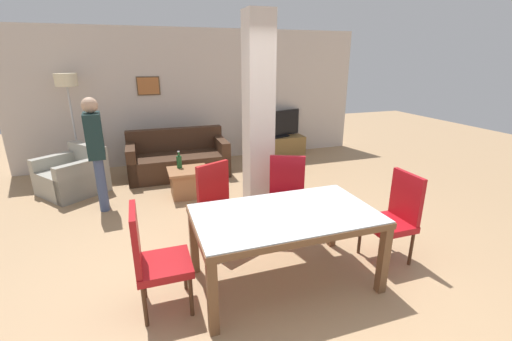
{
  "coord_description": "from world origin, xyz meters",
  "views": [
    {
      "loc": [
        -1.22,
        -2.68,
        2.15
      ],
      "look_at": [
        0.0,
        0.85,
        0.9
      ],
      "focal_mm": 24.0,
      "sensor_mm": 36.0,
      "label": 1
    }
  ],
  "objects_px": {
    "sofa": "(178,160)",
    "coffee_table": "(189,182)",
    "tv_stand": "(279,146)",
    "dining_chair_head_right": "(395,214)",
    "floor_lamp": "(68,90)",
    "tv_screen": "(280,124)",
    "dining_table": "(285,226)",
    "bottle": "(179,161)",
    "dining_chair_head_left": "(153,257)",
    "dining_chair_far_left": "(220,203)",
    "standing_person": "(96,147)",
    "dining_chair_far_right": "(287,194)",
    "armchair": "(74,176)"
  },
  "relations": [
    {
      "from": "dining_table",
      "to": "tv_screen",
      "type": "distance_m",
      "value": 4.66
    },
    {
      "from": "tv_stand",
      "to": "standing_person",
      "type": "bearing_deg",
      "value": -152.75
    },
    {
      "from": "coffee_table",
      "to": "tv_screen",
      "type": "bearing_deg",
      "value": 37.06
    },
    {
      "from": "dining_chair_far_right",
      "to": "standing_person",
      "type": "relative_size",
      "value": 0.6
    },
    {
      "from": "bottle",
      "to": "tv_screen",
      "type": "relative_size",
      "value": 0.26
    },
    {
      "from": "sofa",
      "to": "dining_chair_far_left",
      "type": "bearing_deg",
      "value": 93.5
    },
    {
      "from": "floor_lamp",
      "to": "dining_chair_far_left",
      "type": "bearing_deg",
      "value": -59.78
    },
    {
      "from": "dining_table",
      "to": "sofa",
      "type": "xyz_separation_m",
      "value": [
        -0.59,
        3.66,
        -0.32
      ]
    },
    {
      "from": "dining_chair_far_left",
      "to": "bottle",
      "type": "relative_size",
      "value": 3.56
    },
    {
      "from": "dining_chair_far_left",
      "to": "tv_screen",
      "type": "relative_size",
      "value": 0.94
    },
    {
      "from": "dining_chair_far_right",
      "to": "floor_lamp",
      "type": "xyz_separation_m",
      "value": [
        -2.77,
        3.31,
        1.07
      ]
    },
    {
      "from": "tv_stand",
      "to": "tv_screen",
      "type": "distance_m",
      "value": 0.5
    },
    {
      "from": "bottle",
      "to": "floor_lamp",
      "type": "distance_m",
      "value": 2.5
    },
    {
      "from": "coffee_table",
      "to": "bottle",
      "type": "bearing_deg",
      "value": 130.38
    },
    {
      "from": "dining_chair_far_left",
      "to": "armchair",
      "type": "xyz_separation_m",
      "value": [
        -1.91,
        2.41,
        -0.26
      ]
    },
    {
      "from": "dining_table",
      "to": "dining_chair_head_left",
      "type": "xyz_separation_m",
      "value": [
        -1.22,
        0.0,
        -0.08
      ]
    },
    {
      "from": "tv_stand",
      "to": "dining_chair_head_right",
      "type": "bearing_deg",
      "value": -96.16
    },
    {
      "from": "sofa",
      "to": "armchair",
      "type": "height_order",
      "value": "sofa"
    },
    {
      "from": "bottle",
      "to": "armchair",
      "type": "bearing_deg",
      "value": 159.31
    },
    {
      "from": "coffee_table",
      "to": "tv_stand",
      "type": "xyz_separation_m",
      "value": [
        2.32,
        1.75,
        -0.02
      ]
    },
    {
      "from": "dining_table",
      "to": "floor_lamp",
      "type": "distance_m",
      "value": 4.93
    },
    {
      "from": "standing_person",
      "to": "dining_chair_head_right",
      "type": "bearing_deg",
      "value": 47.28
    },
    {
      "from": "dining_chair_far_left",
      "to": "floor_lamp",
      "type": "height_order",
      "value": "floor_lamp"
    },
    {
      "from": "sofa",
      "to": "armchair",
      "type": "xyz_separation_m",
      "value": [
        -1.74,
        -0.33,
        -0.02
      ]
    },
    {
      "from": "dining_chair_far_right",
      "to": "armchair",
      "type": "relative_size",
      "value": 0.82
    },
    {
      "from": "armchair",
      "to": "dining_chair_head_right",
      "type": "bearing_deg",
      "value": -169.47
    },
    {
      "from": "sofa",
      "to": "standing_person",
      "type": "bearing_deg",
      "value": 43.8
    },
    {
      "from": "dining_chair_far_left",
      "to": "tv_screen",
      "type": "distance_m",
      "value": 4.05
    },
    {
      "from": "sofa",
      "to": "floor_lamp",
      "type": "xyz_separation_m",
      "value": [
        -1.76,
        0.57,
        1.31
      ]
    },
    {
      "from": "sofa",
      "to": "tv_screen",
      "type": "bearing_deg",
      "value": -164.31
    },
    {
      "from": "sofa",
      "to": "coffee_table",
      "type": "height_order",
      "value": "sofa"
    },
    {
      "from": "dining_chair_far_left",
      "to": "bottle",
      "type": "bearing_deg",
      "value": -106.88
    },
    {
      "from": "armchair",
      "to": "standing_person",
      "type": "distance_m",
      "value": 1.2
    },
    {
      "from": "floor_lamp",
      "to": "tv_screen",
      "type": "bearing_deg",
      "value": 1.31
    },
    {
      "from": "dining_table",
      "to": "dining_chair_far_right",
      "type": "xyz_separation_m",
      "value": [
        0.42,
        0.92,
        -0.08
      ]
    },
    {
      "from": "sofa",
      "to": "standing_person",
      "type": "xyz_separation_m",
      "value": [
        -1.24,
        -1.19,
        0.65
      ]
    },
    {
      "from": "bottle",
      "to": "standing_person",
      "type": "bearing_deg",
      "value": -168.6
    },
    {
      "from": "dining_chair_head_left",
      "to": "floor_lamp",
      "type": "relative_size",
      "value": 0.53
    },
    {
      "from": "dining_table",
      "to": "dining_chair_far_left",
      "type": "xyz_separation_m",
      "value": [
        -0.42,
        0.91,
        -0.08
      ]
    },
    {
      "from": "bottle",
      "to": "dining_chair_far_right",
      "type": "bearing_deg",
      "value": -58.44
    },
    {
      "from": "coffee_table",
      "to": "tv_screen",
      "type": "relative_size",
      "value": 0.6
    },
    {
      "from": "floor_lamp",
      "to": "standing_person",
      "type": "distance_m",
      "value": 1.94
    },
    {
      "from": "dining_table",
      "to": "standing_person",
      "type": "distance_m",
      "value": 3.09
    },
    {
      "from": "dining_chair_head_left",
      "to": "floor_lamp",
      "type": "bearing_deg",
      "value": -165.04
    },
    {
      "from": "dining_chair_far_left",
      "to": "coffee_table",
      "type": "xyz_separation_m",
      "value": [
        -0.14,
        1.65,
        -0.3
      ]
    },
    {
      "from": "dining_chair_head_left",
      "to": "tv_stand",
      "type": "relative_size",
      "value": 0.86
    },
    {
      "from": "bottle",
      "to": "dining_chair_head_left",
      "type": "bearing_deg",
      "value": -101.49
    },
    {
      "from": "dining_table",
      "to": "coffee_table",
      "type": "xyz_separation_m",
      "value": [
        -0.56,
        2.57,
        -0.38
      ]
    },
    {
      "from": "sofa",
      "to": "tv_stand",
      "type": "xyz_separation_m",
      "value": [
        2.35,
        0.66,
        -0.08
      ]
    },
    {
      "from": "dining_chair_far_right",
      "to": "tv_screen",
      "type": "height_order",
      "value": "tv_screen"
    }
  ]
}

